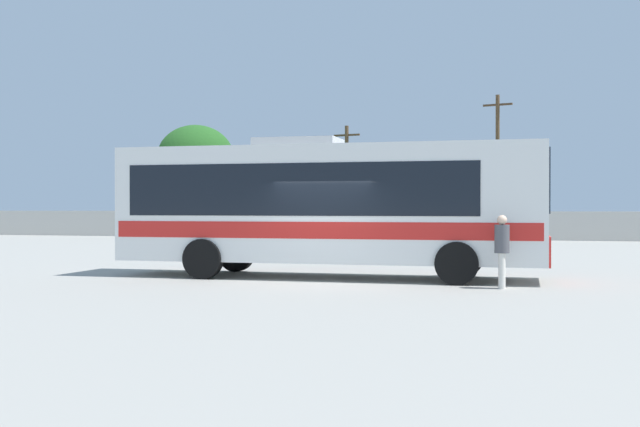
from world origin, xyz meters
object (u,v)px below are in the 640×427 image
Objects in this scene: attendant_by_bus_door at (502,247)px; roadside_tree_left at (196,157)px; parked_car_second_white at (356,227)px; utility_pole_near at (347,178)px; utility_pole_far at (498,163)px; roadside_tree_midleft at (328,167)px; coach_bus_white_red at (324,203)px; parked_car_leftmost_dark_blue at (251,226)px; roadside_tree_midright at (508,172)px.

roadside_tree_left is at bearing 123.78° from attendant_by_bus_door.
parked_car_second_white is 16.55m from roadside_tree_left.
attendant_by_bus_door is 32.61m from utility_pole_near.
utility_pole_far is (9.43, -0.37, 0.80)m from utility_pole_near.
utility_pole_near is 11.13m from roadside_tree_left.
utility_pole_far reaches higher than attendant_by_bus_door.
roadside_tree_midleft is at bearing -179.94° from utility_pole_far.
coach_bus_white_red is 21.63m from parked_car_second_white.
attendant_by_bus_door is 30.62m from utility_pole_far.
parked_car_second_white is (6.08, -0.38, -0.04)m from parked_car_leftmost_dark_blue.
parked_car_second_white is at bearing -3.58° from parked_car_leftmost_dark_blue.
roadside_tree_left is at bearing 175.49° from roadside_tree_midright.
parked_car_second_white is 0.74× the size of roadside_tree_midleft.
parked_car_leftmost_dark_blue is 0.62× the size of utility_pole_near.
roadside_tree_left reaches higher than coach_bus_white_red.
coach_bus_white_red is at bearing -65.90° from parked_car_leftmost_dark_blue.
coach_bus_white_red is at bearing -76.34° from roadside_tree_midleft.
roadside_tree_midright is (-0.41, 30.36, 3.01)m from attendant_by_bus_door.
utility_pole_far is 10.55m from roadside_tree_midleft.
parked_car_leftmost_dark_blue is (-9.69, 21.67, -1.17)m from coach_bus_white_red.
coach_bus_white_red is at bearing 159.05° from attendant_by_bus_door.
utility_pole_near reaches higher than parked_car_leftmost_dark_blue.
roadside_tree_midleft is at bearing 103.66° from coach_bus_white_red.
parked_car_leftmost_dark_blue is at bearing 114.10° from coach_bus_white_red.
attendant_by_bus_door is at bearing -58.59° from parked_car_leftmost_dark_blue.
utility_pole_far is (3.60, 28.62, 2.55)m from coach_bus_white_red.
roadside_tree_midright reaches higher than parked_car_second_white.
utility_pole_near is 1.28× the size of roadside_tree_midright.
coach_bus_white_red is 1.29× the size of utility_pole_far.
utility_pole_near is at bearing -6.50° from roadside_tree_left.
utility_pole_far is at bearing -2.27° from utility_pole_near.
coach_bus_white_red is 2.51× the size of parked_car_second_white.
attendant_by_bus_door is 0.22× the size of roadside_tree_left.
utility_pole_far is at bearing 0.06° from roadside_tree_midleft.
utility_pole_far is 1.57× the size of roadside_tree_midright.
parked_car_second_white is 10.94m from utility_pole_far.
attendant_by_bus_door is at bearing -89.23° from roadside_tree_midright.
utility_pole_near is at bearing 106.09° from parked_car_second_white.
utility_pole_near is 0.94× the size of roadside_tree_left.
utility_pole_near reaches higher than roadside_tree_midleft.
utility_pole_far reaches higher than roadside_tree_midright.
parked_car_second_white is 11.17m from roadside_tree_midright.
attendant_by_bus_door is 27.47m from parked_car_leftmost_dark_blue.
utility_pole_near is 9.48m from utility_pole_far.
roadside_tree_midleft is 11.18m from roadside_tree_midright.
coach_bus_white_red is 1.85× the size of roadside_tree_midleft.
utility_pole_near is at bearing 177.73° from utility_pole_far.
utility_pole_far is at bearing 176.79° from roadside_tree_midright.
roadside_tree_midright is at bearing -0.12° from roadside_tree_midleft.
utility_pole_far reaches higher than parked_car_second_white.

